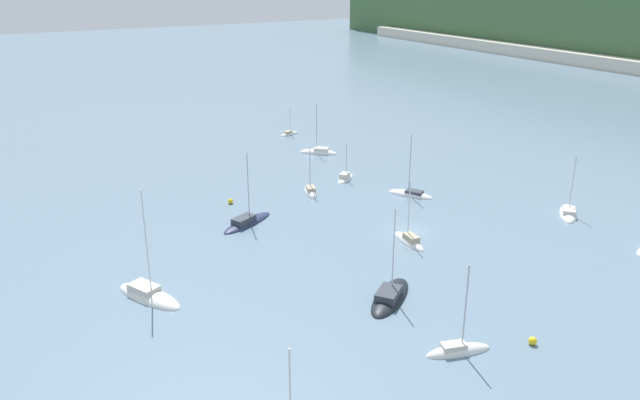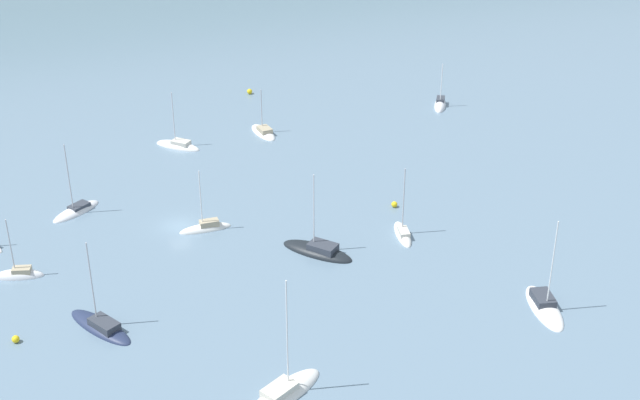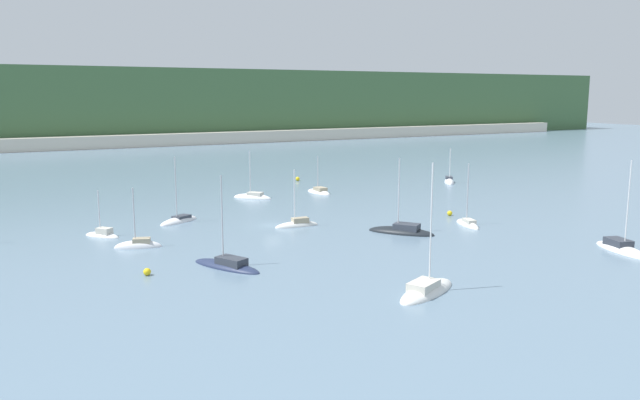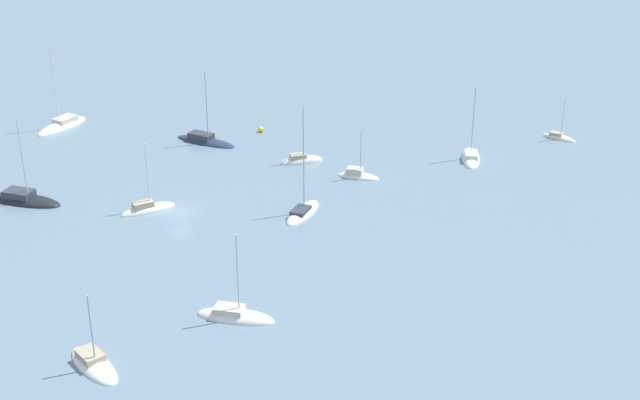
{
  "view_description": "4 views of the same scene",
  "coord_description": "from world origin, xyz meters",
  "px_view_note": "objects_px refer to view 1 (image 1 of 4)",
  "views": [
    {
      "loc": [
        57.68,
        -46.16,
        31.61
      ],
      "look_at": [
        -10.87,
        -6.93,
        2.04
      ],
      "focal_mm": 35.0,
      "sensor_mm": 36.0,
      "label": 1
    },
    {
      "loc": [
        -21.59,
        -91.66,
        52.21
      ],
      "look_at": [
        15.15,
        -7.39,
        3.86
      ],
      "focal_mm": 50.0,
      "sensor_mm": 36.0,
      "label": 2
    },
    {
      "loc": [
        -33.67,
        -76.59,
        17.74
      ],
      "look_at": [
        7.36,
        0.04,
        2.92
      ],
      "focal_mm": 35.0,
      "sensor_mm": 36.0,
      "label": 3
    },
    {
      "loc": [
        38.53,
        80.3,
        41.36
      ],
      "look_at": [
        -11.88,
        9.92,
        1.87
      ],
      "focal_mm": 50.0,
      "sensor_mm": 36.0,
      "label": 4
    }
  ],
  "objects_px": {
    "sailboat_2": "(568,214)",
    "mooring_buoy_0": "(231,201)",
    "sailboat_0": "(411,195)",
    "sailboat_7": "(409,241)",
    "mooring_buoy_2": "(533,341)",
    "sailboat_11": "(149,296)",
    "sailboat_13": "(390,298)",
    "sailboat_3": "(345,179)",
    "sailboat_5": "(289,134)",
    "sailboat_8": "(310,192)",
    "sailboat_12": "(458,351)",
    "sailboat_1": "(247,223)",
    "sailboat_10": "(319,153)"
  },
  "relations": [
    {
      "from": "sailboat_1",
      "to": "mooring_buoy_2",
      "type": "distance_m",
      "value": 39.99
    },
    {
      "from": "sailboat_0",
      "to": "mooring_buoy_2",
      "type": "relative_size",
      "value": 13.12
    },
    {
      "from": "sailboat_5",
      "to": "sailboat_10",
      "type": "height_order",
      "value": "sailboat_10"
    },
    {
      "from": "sailboat_2",
      "to": "sailboat_5",
      "type": "height_order",
      "value": "sailboat_2"
    },
    {
      "from": "sailboat_0",
      "to": "sailboat_7",
      "type": "bearing_deg",
      "value": 110.87
    },
    {
      "from": "sailboat_2",
      "to": "mooring_buoy_0",
      "type": "height_order",
      "value": "sailboat_2"
    },
    {
      "from": "sailboat_3",
      "to": "sailboat_5",
      "type": "distance_m",
      "value": 29.97
    },
    {
      "from": "mooring_buoy_0",
      "to": "sailboat_13",
      "type": "bearing_deg",
      "value": 6.4
    },
    {
      "from": "sailboat_13",
      "to": "mooring_buoy_0",
      "type": "xyz_separation_m",
      "value": [
        -33.44,
        -3.75,
        0.25
      ]
    },
    {
      "from": "sailboat_0",
      "to": "sailboat_8",
      "type": "bearing_deg",
      "value": 25.37
    },
    {
      "from": "sailboat_10",
      "to": "sailboat_13",
      "type": "height_order",
      "value": "sailboat_13"
    },
    {
      "from": "sailboat_0",
      "to": "mooring_buoy_0",
      "type": "relative_size",
      "value": 13.25
    },
    {
      "from": "sailboat_1",
      "to": "sailboat_10",
      "type": "height_order",
      "value": "sailboat_1"
    },
    {
      "from": "sailboat_0",
      "to": "sailboat_2",
      "type": "height_order",
      "value": "sailboat_0"
    },
    {
      "from": "sailboat_3",
      "to": "sailboat_12",
      "type": "xyz_separation_m",
      "value": [
        45.14,
        -16.57,
        -0.04
      ]
    },
    {
      "from": "mooring_buoy_0",
      "to": "mooring_buoy_2",
      "type": "xyz_separation_m",
      "value": [
        46.47,
        9.95,
        0.0
      ]
    },
    {
      "from": "sailboat_10",
      "to": "sailboat_12",
      "type": "height_order",
      "value": "sailboat_10"
    },
    {
      "from": "sailboat_2",
      "to": "sailboat_7",
      "type": "height_order",
      "value": "sailboat_2"
    },
    {
      "from": "sailboat_7",
      "to": "sailboat_5",
      "type": "bearing_deg",
      "value": -6.84
    },
    {
      "from": "sailboat_5",
      "to": "sailboat_13",
      "type": "relative_size",
      "value": 0.6
    },
    {
      "from": "sailboat_1",
      "to": "sailboat_5",
      "type": "distance_m",
      "value": 46.52
    },
    {
      "from": "sailboat_8",
      "to": "sailboat_11",
      "type": "relative_size",
      "value": 0.63
    },
    {
      "from": "sailboat_8",
      "to": "sailboat_0",
      "type": "bearing_deg",
      "value": -104.62
    },
    {
      "from": "sailboat_8",
      "to": "sailboat_11",
      "type": "distance_m",
      "value": 35.26
    },
    {
      "from": "sailboat_0",
      "to": "sailboat_8",
      "type": "height_order",
      "value": "sailboat_0"
    },
    {
      "from": "sailboat_5",
      "to": "mooring_buoy_0",
      "type": "xyz_separation_m",
      "value": [
        30.56,
        -25.08,
        0.28
      ]
    },
    {
      "from": "sailboat_12",
      "to": "mooring_buoy_2",
      "type": "distance_m",
      "value": 7.01
    },
    {
      "from": "sailboat_2",
      "to": "sailboat_3",
      "type": "relative_size",
      "value": 1.38
    },
    {
      "from": "sailboat_1",
      "to": "sailboat_10",
      "type": "xyz_separation_m",
      "value": [
        -24.01,
        24.51,
        -0.04
      ]
    },
    {
      "from": "sailboat_7",
      "to": "mooring_buoy_2",
      "type": "xyz_separation_m",
      "value": [
        23.13,
        -3.94,
        0.25
      ]
    },
    {
      "from": "sailboat_3",
      "to": "sailboat_13",
      "type": "distance_m",
      "value": 38.09
    },
    {
      "from": "sailboat_11",
      "to": "sailboat_5",
      "type": "bearing_deg",
      "value": 115.28
    },
    {
      "from": "sailboat_0",
      "to": "mooring_buoy_0",
      "type": "distance_m",
      "value": 26.4
    },
    {
      "from": "sailboat_5",
      "to": "mooring_buoy_0",
      "type": "relative_size",
      "value": 8.42
    },
    {
      "from": "sailboat_0",
      "to": "sailboat_2",
      "type": "xyz_separation_m",
      "value": [
        16.74,
        13.93,
        0.01
      ]
    },
    {
      "from": "sailboat_1",
      "to": "sailboat_5",
      "type": "relative_size",
      "value": 1.62
    },
    {
      "from": "sailboat_8",
      "to": "sailboat_10",
      "type": "height_order",
      "value": "sailboat_10"
    },
    {
      "from": "sailboat_3",
      "to": "mooring_buoy_0",
      "type": "xyz_separation_m",
      "value": [
        1.04,
        -19.92,
        0.23
      ]
    },
    {
      "from": "sailboat_8",
      "to": "sailboat_2",
      "type": "bearing_deg",
      "value": -114.35
    },
    {
      "from": "sailboat_7",
      "to": "sailboat_12",
      "type": "relative_size",
      "value": 0.92
    },
    {
      "from": "sailboat_5",
      "to": "mooring_buoy_2",
      "type": "distance_m",
      "value": 78.5
    },
    {
      "from": "sailboat_3",
      "to": "sailboat_7",
      "type": "relative_size",
      "value": 0.76
    },
    {
      "from": "sailboat_3",
      "to": "sailboat_11",
      "type": "relative_size",
      "value": 0.51
    },
    {
      "from": "sailboat_11",
      "to": "sailboat_13",
      "type": "xyz_separation_m",
      "value": [
        12.45,
        21.22,
        0.01
      ]
    },
    {
      "from": "sailboat_11",
      "to": "sailboat_0",
      "type": "bearing_deg",
      "value": 79.5
    },
    {
      "from": "sailboat_13",
      "to": "mooring_buoy_2",
      "type": "bearing_deg",
      "value": -101.56
    },
    {
      "from": "sailboat_8",
      "to": "sailboat_13",
      "type": "relative_size",
      "value": 0.76
    },
    {
      "from": "sailboat_0",
      "to": "sailboat_10",
      "type": "height_order",
      "value": "sailboat_0"
    },
    {
      "from": "sailboat_10",
      "to": "sailboat_13",
      "type": "bearing_deg",
      "value": 110.39
    },
    {
      "from": "sailboat_11",
      "to": "sailboat_13",
      "type": "bearing_deg",
      "value": 34.41
    }
  ]
}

